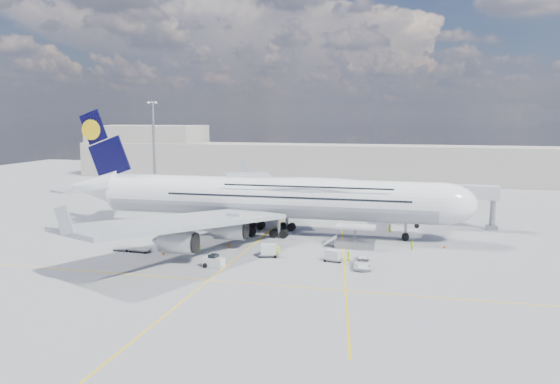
% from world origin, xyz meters
% --- Properties ---
extents(ground, '(300.00, 300.00, 0.00)m').
position_xyz_m(ground, '(0.00, 0.00, 0.00)').
color(ground, gray).
rests_on(ground, ground).
extents(taxi_line_main, '(0.25, 220.00, 0.01)m').
position_xyz_m(taxi_line_main, '(0.00, 0.00, 0.01)').
color(taxi_line_main, yellow).
rests_on(taxi_line_main, ground).
extents(taxi_line_cross, '(120.00, 0.25, 0.01)m').
position_xyz_m(taxi_line_cross, '(0.00, -20.00, 0.01)').
color(taxi_line_cross, yellow).
rests_on(taxi_line_cross, ground).
extents(taxi_line_diag, '(14.16, 99.06, 0.01)m').
position_xyz_m(taxi_line_diag, '(14.00, 10.00, 0.01)').
color(taxi_line_diag, yellow).
rests_on(taxi_line_diag, ground).
extents(airliner, '(77.26, 79.15, 23.71)m').
position_xyz_m(airliner, '(0.26, 10.00, 6.87)').
color(airliner, white).
rests_on(airliner, ground).
extents(jet_bridge, '(18.80, 12.10, 8.50)m').
position_xyz_m(jet_bridge, '(29.81, 20.94, 6.85)').
color(jet_bridge, '#B7B7BC').
rests_on(jet_bridge, ground).
extents(cargo_loader, '(8.53, 3.20, 3.67)m').
position_xyz_m(cargo_loader, '(16.82, 2.89, 1.25)').
color(cargo_loader, silver).
rests_on(cargo_loader, ground).
extents(light_mast, '(3.00, 0.70, 25.50)m').
position_xyz_m(light_mast, '(-40.00, 45.00, 13.21)').
color(light_mast, gray).
rests_on(light_mast, ground).
extents(terminal, '(180.00, 16.00, 12.00)m').
position_xyz_m(terminal, '(0.00, 95.00, 6.00)').
color(terminal, '#B2AD9E').
rests_on(terminal, ground).
extents(hangar, '(40.00, 22.00, 18.00)m').
position_xyz_m(hangar, '(-70.00, 100.00, 9.00)').
color(hangar, '#B2AD9E').
rests_on(hangar, ground).
extents(tree_line, '(160.00, 6.00, 8.00)m').
position_xyz_m(tree_line, '(40.00, 140.00, 4.00)').
color(tree_line, '#193814').
rests_on(tree_line, ground).
extents(dolly_row_a, '(3.48, 2.02, 0.49)m').
position_xyz_m(dolly_row_a, '(-16.22, -8.29, 0.38)').
color(dolly_row_a, gray).
rests_on(dolly_row_a, ground).
extents(dolly_row_b, '(2.91, 1.76, 0.41)m').
position_xyz_m(dolly_row_b, '(-19.37, -8.30, 0.31)').
color(dolly_row_b, gray).
rests_on(dolly_row_b, ground).
extents(dolly_row_c, '(3.07, 1.85, 1.86)m').
position_xyz_m(dolly_row_c, '(-14.43, -2.37, 1.00)').
color(dolly_row_c, gray).
rests_on(dolly_row_c, ground).
extents(dolly_back, '(2.85, 2.06, 1.62)m').
position_xyz_m(dolly_back, '(-15.67, 0.74, 0.87)').
color(dolly_back, gray).
rests_on(dolly_back, ground).
extents(dolly_nose_far, '(3.04, 2.08, 1.75)m').
position_xyz_m(dolly_nose_far, '(14.66, -6.80, 0.94)').
color(dolly_nose_far, gray).
rests_on(dolly_nose_far, ground).
extents(dolly_nose_near, '(3.48, 2.45, 1.99)m').
position_xyz_m(dolly_nose_near, '(4.58, -6.35, 1.07)').
color(dolly_nose_near, gray).
rests_on(dolly_nose_near, ground).
extents(baggage_tug, '(3.30, 2.01, 1.93)m').
position_xyz_m(baggage_tug, '(-1.57, -13.98, 0.85)').
color(baggage_tug, silver).
rests_on(baggage_tug, ground).
extents(catering_truck_inner, '(6.81, 2.79, 4.03)m').
position_xyz_m(catering_truck_inner, '(-11.23, 35.10, 1.90)').
color(catering_truck_inner, gray).
rests_on(catering_truck_inner, ground).
extents(catering_truck_outer, '(6.71, 3.46, 3.82)m').
position_xyz_m(catering_truck_outer, '(-13.38, 40.76, 1.77)').
color(catering_truck_outer, gray).
rests_on(catering_truck_outer, ground).
extents(service_van, '(3.04, 5.66, 1.51)m').
position_xyz_m(service_van, '(19.28, -9.22, 0.76)').
color(service_van, white).
rests_on(service_van, ground).
extents(crew_nose, '(0.81, 0.75, 1.85)m').
position_xyz_m(crew_nose, '(22.08, 15.06, 0.93)').
color(crew_nose, '#D4FF1A').
rests_on(crew_nose, ground).
extents(crew_loader, '(0.91, 0.97, 1.59)m').
position_xyz_m(crew_loader, '(26.10, 3.14, 0.80)').
color(crew_loader, '#C2F019').
rests_on(crew_loader, ground).
extents(crew_wing, '(0.62, 0.97, 1.54)m').
position_xyz_m(crew_wing, '(-6.81, -6.39, 0.77)').
color(crew_wing, '#E4FF1A').
rests_on(crew_wing, ground).
extents(crew_van, '(0.93, 0.88, 1.61)m').
position_xyz_m(crew_van, '(16.92, -5.92, 0.80)').
color(crew_van, '#D2F91A').
rests_on(crew_van, ground).
extents(crew_tug, '(1.18, 0.83, 1.67)m').
position_xyz_m(crew_tug, '(5.88, -5.79, 0.83)').
color(crew_tug, '#C9FC1A').
rests_on(crew_tug, ground).
extents(cone_nose, '(0.46, 0.46, 0.58)m').
position_xyz_m(cone_nose, '(31.34, 5.77, 0.28)').
color(cone_nose, '#DE5F0B').
rests_on(cone_nose, ground).
extents(cone_wing_left_inner, '(0.45, 0.45, 0.57)m').
position_xyz_m(cone_wing_left_inner, '(-4.74, 29.30, 0.27)').
color(cone_wing_left_inner, '#DE5F0B').
rests_on(cone_wing_left_inner, ground).
extents(cone_wing_left_outer, '(0.39, 0.39, 0.49)m').
position_xyz_m(cone_wing_left_outer, '(-16.59, 35.90, 0.24)').
color(cone_wing_left_outer, '#DE5F0B').
rests_on(cone_wing_left_outer, ground).
extents(cone_wing_right_inner, '(0.49, 0.49, 0.62)m').
position_xyz_m(cone_wing_right_inner, '(-3.63, -1.37, 0.30)').
color(cone_wing_right_inner, '#DE5F0B').
rests_on(cone_wing_right_inner, ground).
extents(cone_wing_right_outer, '(0.50, 0.50, 0.64)m').
position_xyz_m(cone_wing_right_outer, '(-11.76, -9.07, 0.31)').
color(cone_wing_right_outer, '#DE5F0B').
rests_on(cone_wing_right_outer, ground).
extents(cone_tail, '(0.49, 0.49, 0.62)m').
position_xyz_m(cone_tail, '(-29.73, 10.78, 0.30)').
color(cone_tail, '#DE5F0B').
rests_on(cone_tail, ground).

